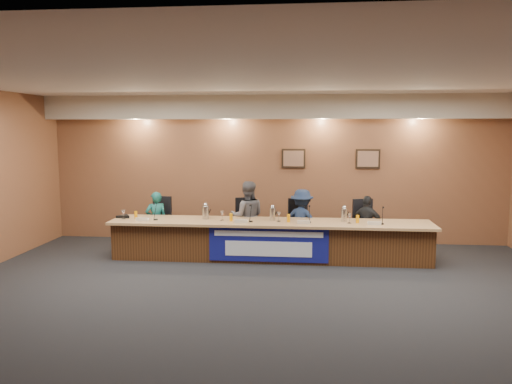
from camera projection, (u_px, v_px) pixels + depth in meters
floor at (258, 301)px, 7.25m from camera, size 10.00×10.00×0.00m
ceiling at (258, 77)px, 6.85m from camera, size 10.00×8.00×0.04m
wall_back at (275, 170)px, 11.00m from camera, size 10.00×0.04×3.20m
soffit at (275, 107)px, 10.58m from camera, size 10.00×0.50×0.50m
dais_body at (270, 241)px, 9.57m from camera, size 6.00×0.80×0.70m
dais_top at (270, 222)px, 9.48m from camera, size 6.10×0.95×0.05m
banner at (268, 245)px, 9.16m from camera, size 2.20×0.02×0.65m
banner_text_upper at (268, 234)px, 9.12m from camera, size 2.00×0.01×0.10m
banner_text_lower at (268, 249)px, 9.16m from camera, size 1.60×0.01×0.28m
wall_photo_left at (293, 158)px, 10.90m from camera, size 0.52×0.04×0.42m
wall_photo_right at (368, 159)px, 10.74m from camera, size 0.52×0.04×0.42m
panelist_a at (156, 221)px, 10.33m from camera, size 0.52×0.45×1.21m
panelist_b at (247, 217)px, 10.13m from camera, size 0.77×0.64×1.45m
panelist_c at (302, 221)px, 10.03m from camera, size 0.95×0.76×1.29m
panelist_d at (367, 225)px, 9.91m from camera, size 0.75×0.52×1.18m
office_chair_a at (158, 226)px, 10.44m from camera, size 0.56×0.56×0.08m
office_chair_b at (248, 227)px, 10.26m from camera, size 0.62×0.62×0.08m
office_chair_c at (302, 228)px, 10.15m from camera, size 0.63×0.63×0.08m
office_chair_d at (366, 230)px, 10.02m from camera, size 0.59×0.59×0.08m
nameplate_a at (142, 219)px, 9.45m from camera, size 0.24×0.08×0.10m
microphone_a at (156, 220)px, 9.59m from camera, size 0.07×0.07×0.02m
juice_glass_a at (136, 215)px, 9.71m from camera, size 0.06×0.06×0.15m
water_glass_a at (124, 215)px, 9.67m from camera, size 0.08×0.08×0.18m
nameplate_b at (241, 221)px, 9.26m from camera, size 0.24×0.08×0.10m
microphone_b at (251, 221)px, 9.39m from camera, size 0.07×0.07×0.02m
juice_glass_b at (231, 217)px, 9.46m from camera, size 0.06×0.06×0.15m
water_glass_b at (222, 216)px, 9.54m from camera, size 0.08×0.08×0.18m
nameplate_c at (304, 222)px, 9.16m from camera, size 0.24×0.08×0.10m
microphone_c at (309, 222)px, 9.31m from camera, size 0.07×0.07×0.02m
juice_glass_c at (288, 218)px, 9.36m from camera, size 0.06×0.06×0.15m
water_glass_c at (279, 217)px, 9.41m from camera, size 0.08×0.08×0.18m
nameplate_d at (375, 223)px, 9.07m from camera, size 0.24×0.08×0.10m
microphone_d at (382, 224)px, 9.15m from camera, size 0.07×0.07×0.02m
juice_glass_d at (357, 219)px, 9.27m from camera, size 0.06×0.06×0.15m
water_glass_d at (349, 219)px, 9.24m from camera, size 0.08×0.08×0.18m
carafe_left at (206, 213)px, 9.68m from camera, size 0.13×0.13×0.25m
carafe_mid at (273, 214)px, 9.53m from camera, size 0.11×0.11×0.25m
carafe_right at (344, 215)px, 9.41m from camera, size 0.11×0.11×0.25m
speakerphone at (124, 216)px, 9.85m from camera, size 0.32×0.32×0.05m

